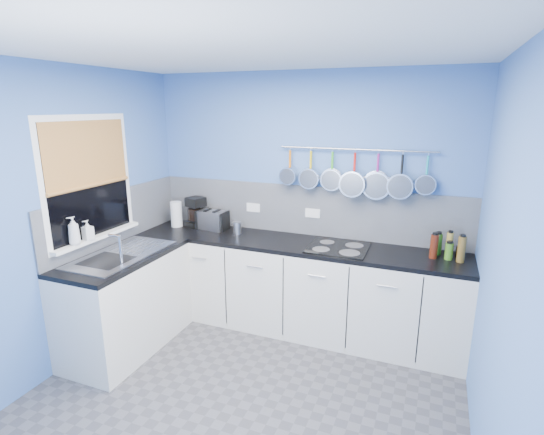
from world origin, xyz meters
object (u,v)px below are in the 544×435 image
Objects in this scene: coffee_maker at (195,212)px; toaster at (212,220)px; paper_towel at (176,214)px; hob at (338,248)px; soap_bottle_a at (74,231)px; soap_bottle_b at (88,230)px; canister at (237,228)px.

coffee_maker is 1.03× the size of toaster.
paper_towel is 0.51× the size of hob.
soap_bottle_a is 0.45× the size of hob.
soap_bottle_b is 1.41× the size of canister.
hob is (1.80, -0.08, -0.13)m from paper_towel.
toaster is (0.23, -0.03, -0.06)m from coffee_maker.
soap_bottle_a is 1.96× the size of canister.
toaster is at bearing 11.04° from coffee_maker.
coffee_maker is at bearing 174.15° from hob.
hob is (1.97, 0.99, -0.23)m from soap_bottle_b.
soap_bottle_b is 0.63× the size of paper_towel.
soap_bottle_b is 0.54× the size of coffee_maker.
toaster is at bearing 170.03° from canister.
toaster is (0.41, 0.06, -0.04)m from paper_towel.
canister is at bearing 53.49° from soap_bottle_a.
coffee_maker is at bearing 74.76° from soap_bottle_a.
coffee_maker is at bearing -179.24° from toaster.
soap_bottle_b reaches higher than hob.
soap_bottle_b is 0.56× the size of toaster.
paper_towel is at bearing -164.79° from toaster.
paper_towel is (0.17, 1.07, -0.10)m from soap_bottle_b.
soap_bottle_b reaches higher than canister.
coffee_maker is 2.59× the size of canister.
soap_bottle_a reaches higher than coffee_maker.
soap_bottle_b is 1.27m from toaster.
soap_bottle_a is 0.78× the size of toaster.
toaster is (0.58, 1.27, -0.17)m from soap_bottle_a.
soap_bottle_b is 2.21m from hob.
coffee_maker reaches higher than toaster.
canister is at bearing 49.98° from soap_bottle_b.
coffee_maker is at bearing 24.11° from paper_towel.
paper_towel is at bearing 177.37° from hob.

